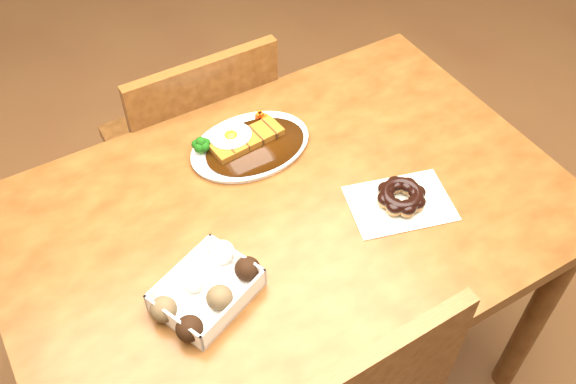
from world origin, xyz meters
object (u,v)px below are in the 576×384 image
table (288,239)px  katsu_curry_plate (248,144)px  chair_far (196,149)px  pon_de_ring (401,197)px  donut_box (207,289)px

table → katsu_curry_plate: katsu_curry_plate is taller
chair_far → katsu_curry_plate: 0.43m
pon_de_ring → table: bearing=153.8°
pon_de_ring → katsu_curry_plate: bearing=122.3°
katsu_curry_plate → donut_box: 0.41m
table → chair_far: chair_far is taller
chair_far → donut_box: bearing=69.4°
table → donut_box: size_ratio=5.35×
chair_far → donut_box: chair_far is taller
donut_box → table: bearing=24.3°
chair_far → katsu_curry_plate: (0.01, -0.33, 0.29)m
table → donut_box: donut_box is taller
chair_far → pon_de_ring: chair_far is taller
donut_box → pon_de_ring: (0.46, 0.00, -0.00)m
table → chair_far: 0.56m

